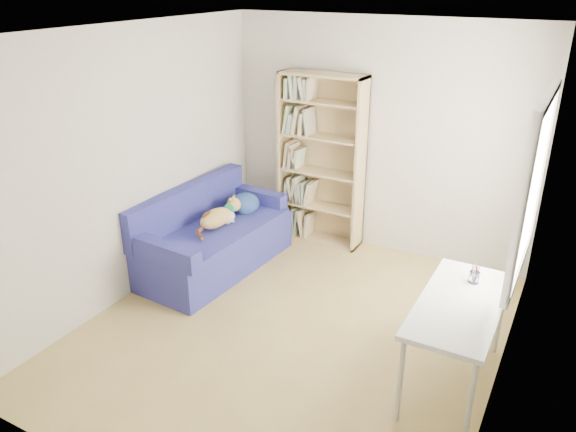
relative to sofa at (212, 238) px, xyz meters
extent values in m
plane|color=#A88C4B|center=(1.35, -0.66, -0.34)|extent=(4.00, 4.00, 0.00)
cube|color=silver|center=(1.35, 1.34, 0.96)|extent=(3.50, 0.04, 2.60)
cube|color=silver|center=(1.35, -2.66, 0.96)|extent=(3.50, 0.04, 2.60)
cube|color=silver|center=(-0.40, -0.66, 0.96)|extent=(0.04, 4.00, 2.60)
cube|color=silver|center=(3.10, -0.66, 0.96)|extent=(0.04, 4.00, 2.60)
cube|color=white|center=(1.35, -0.66, 2.26)|extent=(3.50, 4.00, 0.04)
cube|color=white|center=(3.09, -0.06, 1.16)|extent=(0.01, 1.20, 1.30)
cube|color=navy|center=(0.04, -0.02, -0.11)|extent=(0.97, 1.85, 0.45)
cube|color=navy|center=(-0.30, -0.02, 0.33)|extent=(0.28, 1.80, 0.44)
cube|color=navy|center=(0.04, 0.80, 0.21)|extent=(0.86, 0.22, 0.20)
cube|color=navy|center=(0.04, -0.84, 0.21)|extent=(0.86, 0.22, 0.20)
cube|color=navy|center=(0.06, -0.02, 0.13)|extent=(0.94, 1.70, 0.05)
ellipsoid|color=navy|center=(0.10, 0.51, 0.24)|extent=(0.33, 0.36, 0.24)
ellipsoid|color=#BE7615|center=(0.06, 0.00, 0.25)|extent=(0.25, 0.46, 0.18)
ellipsoid|color=silver|center=(0.13, 0.13, 0.23)|extent=(0.15, 0.20, 0.11)
ellipsoid|color=#3B2110|center=(0.03, -0.05, 0.29)|extent=(0.15, 0.23, 0.09)
sphere|color=#BE7615|center=(0.08, 0.32, 0.29)|extent=(0.16, 0.16, 0.16)
cone|color=#BE7615|center=(0.06, 0.36, 0.37)|extent=(0.07, 0.07, 0.08)
cone|color=#BE7615|center=(0.06, 0.28, 0.37)|extent=(0.07, 0.07, 0.08)
cylinder|color=#27C77E|center=(0.08, 0.24, 0.27)|extent=(0.13, 0.04, 0.13)
cylinder|color=#3B2110|center=(0.04, -0.26, 0.21)|extent=(0.11, 0.18, 0.06)
cube|color=tan|center=(0.26, 1.16, 0.66)|extent=(0.03, 0.31, 1.99)
cube|color=tan|center=(1.22, 1.16, 0.66)|extent=(0.03, 0.31, 1.99)
cube|color=tan|center=(0.74, 1.16, 1.64)|extent=(1.00, 0.31, 0.03)
cube|color=tan|center=(0.74, 1.16, -0.32)|extent=(1.00, 0.31, 0.03)
cube|color=tan|center=(0.74, 1.31, 0.66)|extent=(1.00, 0.02, 1.99)
cube|color=white|center=(2.78, -0.71, 0.39)|extent=(0.58, 1.27, 0.04)
cylinder|color=silver|center=(3.03, -0.12, 0.02)|extent=(0.04, 0.04, 0.71)
cylinder|color=silver|center=(3.03, -1.29, 0.02)|extent=(0.04, 0.04, 0.71)
cylinder|color=silver|center=(2.54, -0.12, 0.02)|extent=(0.04, 0.04, 0.71)
cylinder|color=silver|center=(2.54, -1.29, 0.02)|extent=(0.04, 0.04, 0.71)
cylinder|color=white|center=(2.81, -0.37, 0.46)|extent=(0.08, 0.08, 0.09)
camera|label=1|loc=(3.36, -4.44, 2.66)|focal=35.00mm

